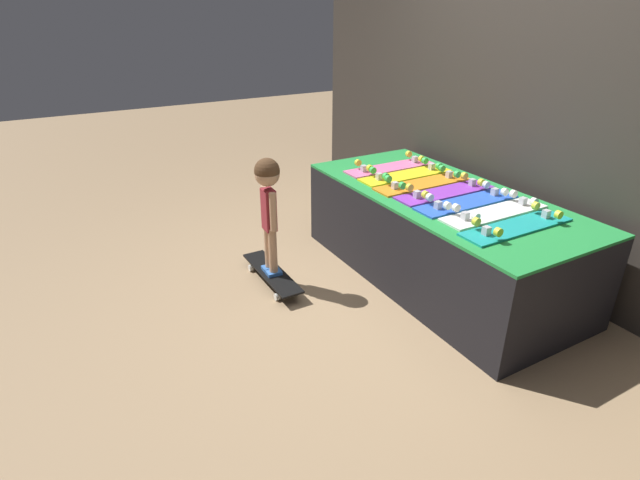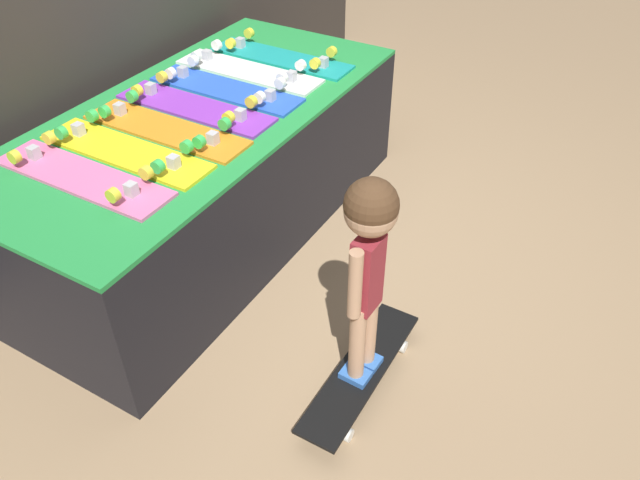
{
  "view_description": "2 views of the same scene",
  "coord_description": "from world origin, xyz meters",
  "px_view_note": "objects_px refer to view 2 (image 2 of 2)",
  "views": [
    {
      "loc": [
        2.51,
        -1.84,
        1.94
      ],
      "look_at": [
        -0.35,
        -0.23,
        0.36
      ],
      "focal_mm": 28.0,
      "sensor_mm": 36.0,
      "label": 1
    },
    {
      "loc": [
        -1.97,
        -1.19,
        2.02
      ],
      "look_at": [
        -0.24,
        -0.2,
        0.4
      ],
      "focal_mm": 35.0,
      "sensor_mm": 36.0,
      "label": 2
    }
  ],
  "objects_px": {
    "skateboard_pink_on_rack": "(82,175)",
    "skateboard_on_floor": "(361,372)",
    "skateboard_purple_on_rack": "(195,106)",
    "child": "(369,248)",
    "skateboard_white_on_rack": "(248,70)",
    "skateboard_orange_on_rack": "(165,128)",
    "skateboard_blue_on_rack": "(226,88)",
    "skateboard_yellow_on_rack": "(125,150)",
    "skateboard_teal_on_rack": "(281,56)"
  },
  "relations": [
    {
      "from": "skateboard_pink_on_rack",
      "to": "skateboard_on_floor",
      "type": "distance_m",
      "value": 1.33
    },
    {
      "from": "skateboard_pink_on_rack",
      "to": "skateboard_purple_on_rack",
      "type": "xyz_separation_m",
      "value": [
        0.68,
        -0.01,
        0.0
      ]
    },
    {
      "from": "skateboard_purple_on_rack",
      "to": "child",
      "type": "xyz_separation_m",
      "value": [
        -0.53,
        -1.16,
        0.01
      ]
    },
    {
      "from": "child",
      "to": "skateboard_white_on_rack",
      "type": "bearing_deg",
      "value": 52.5
    },
    {
      "from": "skateboard_orange_on_rack",
      "to": "skateboard_blue_on_rack",
      "type": "relative_size",
      "value": 1.0
    },
    {
      "from": "skateboard_yellow_on_rack",
      "to": "skateboard_teal_on_rack",
      "type": "distance_m",
      "value": 1.13
    },
    {
      "from": "skateboard_yellow_on_rack",
      "to": "skateboard_blue_on_rack",
      "type": "xyz_separation_m",
      "value": [
        0.68,
        -0.01,
        0.0
      ]
    },
    {
      "from": "skateboard_yellow_on_rack",
      "to": "skateboard_orange_on_rack",
      "type": "bearing_deg",
      "value": -4.79
    },
    {
      "from": "skateboard_pink_on_rack",
      "to": "child",
      "type": "distance_m",
      "value": 1.17
    },
    {
      "from": "skateboard_yellow_on_rack",
      "to": "skateboard_teal_on_rack",
      "type": "bearing_deg",
      "value": -1.71
    },
    {
      "from": "skateboard_blue_on_rack",
      "to": "child",
      "type": "xyz_separation_m",
      "value": [
        -0.75,
        -1.15,
        0.01
      ]
    },
    {
      "from": "skateboard_blue_on_rack",
      "to": "skateboard_white_on_rack",
      "type": "height_order",
      "value": "same"
    },
    {
      "from": "skateboard_pink_on_rack",
      "to": "skateboard_yellow_on_rack",
      "type": "distance_m",
      "value": 0.23
    },
    {
      "from": "skateboard_yellow_on_rack",
      "to": "child",
      "type": "bearing_deg",
      "value": -93.9
    },
    {
      "from": "skateboard_yellow_on_rack",
      "to": "skateboard_teal_on_rack",
      "type": "relative_size",
      "value": 1.0
    },
    {
      "from": "skateboard_yellow_on_rack",
      "to": "skateboard_white_on_rack",
      "type": "bearing_deg",
      "value": 1.11
    },
    {
      "from": "skateboard_orange_on_rack",
      "to": "skateboard_purple_on_rack",
      "type": "bearing_deg",
      "value": 5.2
    },
    {
      "from": "skateboard_purple_on_rack",
      "to": "skateboard_yellow_on_rack",
      "type": "bearing_deg",
      "value": -179.79
    },
    {
      "from": "skateboard_white_on_rack",
      "to": "skateboard_teal_on_rack",
      "type": "distance_m",
      "value": 0.23
    },
    {
      "from": "skateboard_orange_on_rack",
      "to": "skateboard_yellow_on_rack",
      "type": "bearing_deg",
      "value": 175.21
    },
    {
      "from": "skateboard_pink_on_rack",
      "to": "skateboard_purple_on_rack",
      "type": "distance_m",
      "value": 0.68
    },
    {
      "from": "skateboard_yellow_on_rack",
      "to": "skateboard_orange_on_rack",
      "type": "distance_m",
      "value": 0.23
    },
    {
      "from": "skateboard_blue_on_rack",
      "to": "skateboard_teal_on_rack",
      "type": "height_order",
      "value": "same"
    },
    {
      "from": "skateboard_purple_on_rack",
      "to": "skateboard_teal_on_rack",
      "type": "height_order",
      "value": "same"
    },
    {
      "from": "skateboard_orange_on_rack",
      "to": "child",
      "type": "height_order",
      "value": "child"
    },
    {
      "from": "skateboard_orange_on_rack",
      "to": "skateboard_blue_on_rack",
      "type": "height_order",
      "value": "same"
    },
    {
      "from": "skateboard_orange_on_rack",
      "to": "skateboard_teal_on_rack",
      "type": "distance_m",
      "value": 0.9
    },
    {
      "from": "skateboard_pink_on_rack",
      "to": "skateboard_white_on_rack",
      "type": "xyz_separation_m",
      "value": [
        1.13,
        0.01,
        0.0
      ]
    },
    {
      "from": "skateboard_white_on_rack",
      "to": "skateboard_teal_on_rack",
      "type": "xyz_separation_m",
      "value": [
        0.23,
        -0.05,
        0.0
      ]
    },
    {
      "from": "child",
      "to": "skateboard_teal_on_rack",
      "type": "bearing_deg",
      "value": 45.32
    },
    {
      "from": "child",
      "to": "skateboard_yellow_on_rack",
      "type": "bearing_deg",
      "value": 88.53
    },
    {
      "from": "skateboard_purple_on_rack",
      "to": "skateboard_blue_on_rack",
      "type": "height_order",
      "value": "same"
    },
    {
      "from": "skateboard_pink_on_rack",
      "to": "child",
      "type": "bearing_deg",
      "value": -82.81
    },
    {
      "from": "skateboard_purple_on_rack",
      "to": "skateboard_on_floor",
      "type": "xyz_separation_m",
      "value": [
        -0.53,
        -1.16,
        -0.62
      ]
    },
    {
      "from": "skateboard_pink_on_rack",
      "to": "skateboard_white_on_rack",
      "type": "distance_m",
      "value": 1.13
    },
    {
      "from": "skateboard_pink_on_rack",
      "to": "skateboard_yellow_on_rack",
      "type": "xyz_separation_m",
      "value": [
        0.23,
        -0.01,
        0.0
      ]
    },
    {
      "from": "skateboard_blue_on_rack",
      "to": "child",
      "type": "relative_size",
      "value": 0.9
    },
    {
      "from": "skateboard_yellow_on_rack",
      "to": "skateboard_blue_on_rack",
      "type": "distance_m",
      "value": 0.68
    },
    {
      "from": "skateboard_yellow_on_rack",
      "to": "skateboard_teal_on_rack",
      "type": "xyz_separation_m",
      "value": [
        1.13,
        -0.03,
        0.0
      ]
    },
    {
      "from": "skateboard_orange_on_rack",
      "to": "skateboard_on_floor",
      "type": "xyz_separation_m",
      "value": [
        -0.3,
        -1.13,
        -0.62
      ]
    },
    {
      "from": "skateboard_yellow_on_rack",
      "to": "skateboard_blue_on_rack",
      "type": "height_order",
      "value": "same"
    },
    {
      "from": "skateboard_blue_on_rack",
      "to": "skateboard_teal_on_rack",
      "type": "xyz_separation_m",
      "value": [
        0.45,
        -0.03,
        0.0
      ]
    },
    {
      "from": "skateboard_blue_on_rack",
      "to": "skateboard_teal_on_rack",
      "type": "relative_size",
      "value": 1.0
    },
    {
      "from": "child",
      "to": "skateboard_pink_on_rack",
      "type": "bearing_deg",
      "value": 99.62
    },
    {
      "from": "skateboard_orange_on_rack",
      "to": "skateboard_on_floor",
      "type": "distance_m",
      "value": 1.33
    },
    {
      "from": "skateboard_orange_on_rack",
      "to": "skateboard_blue_on_rack",
      "type": "bearing_deg",
      "value": 1.62
    },
    {
      "from": "skateboard_orange_on_rack",
      "to": "skateboard_blue_on_rack",
      "type": "distance_m",
      "value": 0.45
    },
    {
      "from": "skateboard_purple_on_rack",
      "to": "skateboard_white_on_rack",
      "type": "xyz_separation_m",
      "value": [
        0.45,
        0.02,
        0.0
      ]
    },
    {
      "from": "skateboard_white_on_rack",
      "to": "skateboard_on_floor",
      "type": "bearing_deg",
      "value": -129.93
    },
    {
      "from": "skateboard_teal_on_rack",
      "to": "skateboard_on_floor",
      "type": "xyz_separation_m",
      "value": [
        -1.21,
        -1.12,
        -0.62
      ]
    }
  ]
}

